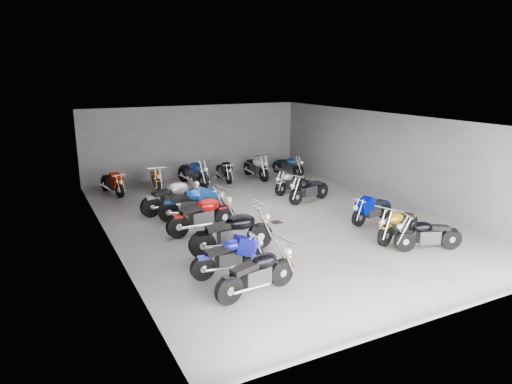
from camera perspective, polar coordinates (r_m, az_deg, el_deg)
ground at (r=14.93m, az=1.61°, el=-3.27°), size 14.00×14.00×0.00m
wall_back at (r=20.83m, az=-7.64°, el=6.29°), size 10.00×0.10×3.20m
wall_left at (r=12.94m, az=-18.18°, el=0.53°), size 0.10×14.00×3.20m
wall_right at (r=17.42m, az=16.30°, el=4.18°), size 0.10×14.00×3.20m
ceiling at (r=14.26m, az=1.71°, el=9.13°), size 10.00×14.00×0.04m
drain_grate at (r=14.51m, az=2.56°, el=-3.79°), size 0.32×0.32×0.01m
motorcycle_left_a at (r=9.83m, az=0.16°, el=-10.08°), size 2.02×0.54×0.89m
motorcycle_left_b at (r=10.78m, az=-3.31°, el=-7.97°), size 1.90×0.38×0.84m
motorcycle_left_c at (r=11.95m, az=-2.92°, el=-5.12°), size 2.32×0.48×1.02m
motorcycle_left_d at (r=13.56m, az=-6.74°, el=-2.85°), size 2.24×0.58×0.99m
motorcycle_left_e at (r=14.77m, az=-7.87°, el=-1.47°), size 2.18×0.57×0.96m
motorcycle_left_f at (r=15.64m, az=-10.40°, el=-0.59°), size 2.24×0.67×1.00m
motorcycle_right_a at (r=12.97m, az=20.67°, el=-4.97°), size 1.82×0.74×0.83m
motorcycle_right_b at (r=13.47m, az=17.36°, el=-3.88°), size 1.92×0.66×0.86m
motorcycle_right_c at (r=14.84m, az=14.28°, el=-2.05°), size 1.83×0.52×0.81m
motorcycle_right_e at (r=16.79m, az=6.61°, el=0.34°), size 1.93×0.58×0.86m
motorcycle_right_f at (r=18.00m, az=4.31°, el=1.30°), size 1.76×0.81×0.81m
motorcycle_back_a at (r=18.53m, az=-17.53°, el=1.11°), size 0.60×1.91×0.85m
motorcycle_back_b at (r=18.76m, az=-12.41°, el=1.60°), size 0.44×1.92×0.84m
motorcycle_back_c at (r=19.27m, az=-7.84°, el=2.40°), size 0.66×2.24×1.00m
motorcycle_back_d at (r=19.92m, az=-4.03°, el=2.61°), size 0.39×1.85×0.81m
motorcycle_back_e at (r=20.37m, az=0.01°, el=3.14°), size 0.43×2.16×0.95m
motorcycle_back_f at (r=21.14m, az=4.04°, el=3.32°), size 0.69×1.80×0.81m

